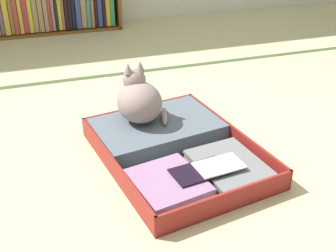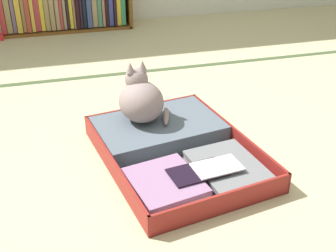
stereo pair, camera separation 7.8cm
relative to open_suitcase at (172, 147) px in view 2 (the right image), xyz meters
The scene contains 4 objects.
ground_plane 0.05m from the open_suitcase, 87.97° to the right, with size 10.00×10.00×0.00m, color #C0B688.
tatami_border 1.06m from the open_suitcase, 89.94° to the left, with size 4.80×0.05×0.00m.
open_suitcase is the anchor object (origin of this frame).
black_cat 0.29m from the open_suitcase, 114.48° to the left, with size 0.29×0.28×0.29m.
Camera 2 is at (-0.48, -1.64, 1.13)m, focal length 46.63 mm.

